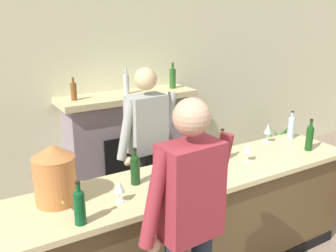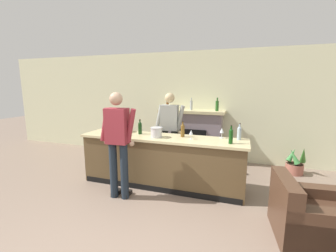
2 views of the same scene
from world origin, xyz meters
name	(u,v)px [view 1 (image 1 of 2)]	position (x,y,z in m)	size (l,w,h in m)	color
wall_back_panel	(122,82)	(0.00, 3.84, 1.38)	(12.00, 0.07, 2.75)	beige
bar_counter	(193,225)	(-0.25, 1.92, 0.48)	(3.11, 0.69, 0.95)	brown
fireplace_stone	(129,144)	(-0.05, 3.58, 0.66)	(1.64, 0.52, 1.61)	gray
potted_plant_corner	(276,148)	(2.30, 3.37, 0.22)	(0.44, 0.44, 0.67)	#9C5A4A
person_customer	(189,229)	(-0.76, 1.24, 0.99)	(0.66, 0.32, 1.79)	#1C2631
person_bartender	(147,149)	(-0.32, 2.60, 0.96)	(0.66, 0.33, 1.74)	#262D2F
copper_dispenser	(55,174)	(-1.32, 2.04, 1.17)	(0.29, 0.33, 0.42)	#C1733B
ice_bucket_steel	(192,169)	(-0.32, 1.84, 1.05)	(0.22, 0.22, 0.19)	silver
wine_bottle_cabernet_heavy	(310,137)	(1.00, 1.81, 1.09)	(0.07, 0.07, 0.31)	#124012
wine_bottle_port_short	(291,126)	(1.12, 2.14, 1.08)	(0.07, 0.07, 0.29)	#A0B6C4
wine_bottle_chardonnay_pale	(135,168)	(-0.73, 2.01, 1.08)	(0.07, 0.07, 0.29)	#143514
wine_bottle_rose_blush	(222,147)	(0.13, 2.03, 1.09)	(0.07, 0.07, 0.29)	brown
wine_bottle_merlot_tall	(79,205)	(-1.27, 1.68, 1.08)	(0.07, 0.07, 0.29)	#0A431E
wine_glass_front_left	(268,130)	(0.82, 2.17, 1.09)	(0.08, 0.08, 0.19)	silver
wine_glass_mid_counter	(248,148)	(0.32, 1.91, 1.07)	(0.07, 0.07, 0.17)	silver
wine_glass_back_row	(119,187)	(-0.95, 1.82, 1.07)	(0.08, 0.08, 0.16)	silver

